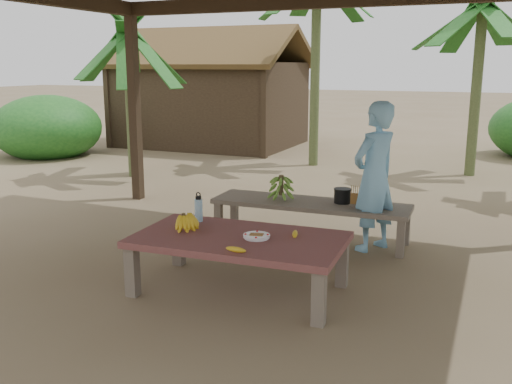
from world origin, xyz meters
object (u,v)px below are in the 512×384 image
at_px(water_flask, 199,209).
at_px(cooking_pot, 342,196).
at_px(ripe_banana_bunch, 184,220).
at_px(bench, 310,207).
at_px(woman, 374,177).
at_px(plate, 257,236).
at_px(work_table, 239,244).

bearing_deg(water_flask, cooking_pot, 55.22).
height_order(ripe_banana_bunch, cooking_pot, ripe_banana_bunch).
height_order(bench, woman, woman).
distance_m(water_flask, woman, 1.92).
xyz_separation_m(ripe_banana_bunch, water_flask, (0.00, 0.28, 0.04)).
distance_m(plate, woman, 1.76).
distance_m(work_table, woman, 1.85).
bearing_deg(cooking_pot, ripe_banana_bunch, -120.27).
bearing_deg(plate, cooking_pot, 80.40).
distance_m(work_table, plate, 0.18).
distance_m(ripe_banana_bunch, plate, 0.72).
distance_m(bench, ripe_banana_bunch, 1.78).
distance_m(bench, plate, 1.65).
distance_m(cooking_pot, woman, 0.47).
distance_m(bench, water_flask, 1.54).
relative_size(bench, woman, 1.40).
xyz_separation_m(bench, woman, (0.71, -0.04, 0.40)).
xyz_separation_m(plate, cooking_pot, (0.29, 1.74, 0.01)).
relative_size(bench, ripe_banana_bunch, 8.43).
bearing_deg(ripe_banana_bunch, work_table, -1.49).
relative_size(ripe_banana_bunch, water_flask, 0.93).
relative_size(ripe_banana_bunch, cooking_pot, 1.44).
distance_m(work_table, water_flask, 0.65).
bearing_deg(plate, water_flask, 158.33).
height_order(work_table, ripe_banana_bunch, ripe_banana_bunch).
xyz_separation_m(ripe_banana_bunch, woman, (1.38, 1.60, 0.22)).
height_order(bench, cooking_pot, cooking_pot).
xyz_separation_m(bench, cooking_pot, (0.34, 0.09, 0.13)).
bearing_deg(cooking_pot, work_table, -104.57).
xyz_separation_m(work_table, plate, (0.16, 0.01, 0.08)).
bearing_deg(work_table, ripe_banana_bunch, 175.77).
distance_m(work_table, cooking_pot, 1.81).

